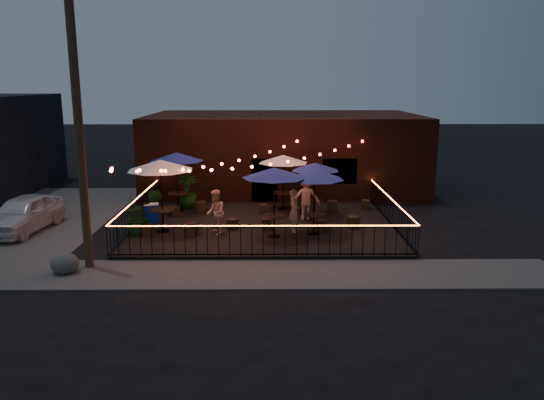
{
  "coord_description": "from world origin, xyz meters",
  "views": [
    {
      "loc": [
        0.17,
        -18.29,
        5.66
      ],
      "look_at": [
        0.32,
        2.1,
        1.11
      ],
      "focal_mm": 35.0,
      "sensor_mm": 36.0,
      "label": 1
    }
  ],
  "objects": [
    {
      "name": "potted_shrub_b",
      "position": [
        -4.54,
        2.99,
        0.77
      ],
      "size": [
        0.81,
        0.72,
        1.24
      ],
      "primitive_type": "imported",
      "rotation": [
        0.0,
        0.0,
        -0.29
      ],
      "color": "#163A12",
      "rests_on": "patio"
    },
    {
      "name": "potted_shrub_c",
      "position": [
        -3.45,
        4.83,
        0.91
      ],
      "size": [
        1.03,
        1.03,
        1.52
      ],
      "primitive_type": "imported",
      "rotation": [
        0.0,
        0.0,
        0.24
      ],
      "color": "#16340F",
      "rests_on": "patio"
    },
    {
      "name": "utility_pole",
      "position": [
        -5.4,
        -2.6,
        4.0
      ],
      "size": [
        0.26,
        0.26,
        8.0
      ],
      "primitive_type": "cylinder",
      "color": "#3D2B19",
      "rests_on": "ground"
    },
    {
      "name": "ground",
      "position": [
        0.0,
        0.0,
        0.0
      ],
      "size": [
        110.0,
        110.0,
        0.0
      ],
      "primitive_type": "plane",
      "color": "black",
      "rests_on": "ground"
    },
    {
      "name": "fence_left",
      "position": [
        -5.0,
        2.0,
        0.66
      ],
      "size": [
        0.04,
        8.0,
        1.04
      ],
      "rotation": [
        0.0,
        0.0,
        1.57
      ],
      "color": "black",
      "rests_on": "patio"
    },
    {
      "name": "sidewalk",
      "position": [
        0.0,
        -3.25,
        0.03
      ],
      "size": [
        18.0,
        2.5,
        0.05
      ],
      "primitive_type": "cube",
      "color": "#45423F",
      "rests_on": "ground"
    },
    {
      "name": "bistro_chair_2",
      "position": [
        -3.75,
        3.35,
        0.35
      ],
      "size": [
        0.46,
        0.46,
        0.41
      ],
      "primitive_type": "cube",
      "rotation": [
        0.0,
        0.0,
        0.42
      ],
      "color": "black",
      "rests_on": "patio"
    },
    {
      "name": "fence_front",
      "position": [
        0.0,
        -2.0,
        0.66
      ],
      "size": [
        10.0,
        0.04,
        1.04
      ],
      "color": "black",
      "rests_on": "patio"
    },
    {
      "name": "bistro_chair_5",
      "position": [
        0.11,
        1.29,
        0.36
      ],
      "size": [
        0.38,
        0.38,
        0.42
      ],
      "primitive_type": "cube",
      "rotation": [
        0.0,
        0.0,
        3.22
      ],
      "color": "black",
      "rests_on": "patio"
    },
    {
      "name": "bistro_chair_7",
      "position": [
        1.33,
        4.36,
        0.37
      ],
      "size": [
        0.41,
        0.41,
        0.43
      ],
      "primitive_type": "cube",
      "rotation": [
        0.0,
        0.0,
        3.03
      ],
      "color": "black",
      "rests_on": "patio"
    },
    {
      "name": "patio",
      "position": [
        0.0,
        2.0,
        0.07
      ],
      "size": [
        10.0,
        8.0,
        0.15
      ],
      "primitive_type": "cube",
      "color": "black",
      "rests_on": "ground"
    },
    {
      "name": "car_white",
      "position": [
        -9.29,
        1.61,
        0.7
      ],
      "size": [
        2.11,
        4.26,
        1.39
      ],
      "primitive_type": "imported",
      "rotation": [
        0.0,
        0.0,
        -0.12
      ],
      "color": "white",
      "rests_on": "ground"
    },
    {
      "name": "cafe_table_4",
      "position": [
        1.85,
        0.64,
        2.35
      ],
      "size": [
        2.75,
        2.75,
        2.41
      ],
      "rotation": [
        0.0,
        0.0,
        -0.31
      ],
      "color": "black",
      "rests_on": "patio"
    },
    {
      "name": "boulder",
      "position": [
        -5.95,
        -3.15,
        0.34
      ],
      "size": [
        1.03,
        0.94,
        0.68
      ],
      "primitive_type": "ellipsoid",
      "rotation": [
        0.0,
        0.0,
        0.26
      ],
      "color": "#4E4E49",
      "rests_on": "ground"
    },
    {
      "name": "cafe_table_5",
      "position": [
        2.12,
        3.42,
        2.19
      ],
      "size": [
        2.56,
        2.56,
        2.24
      ],
      "rotation": [
        0.0,
        0.0,
        0.32
      ],
      "color": "black",
      "rests_on": "patio"
    },
    {
      "name": "cooler",
      "position": [
        -4.5,
        2.3,
        0.54
      ],
      "size": [
        0.64,
        0.5,
        0.77
      ],
      "rotation": [
        0.0,
        0.0,
        0.15
      ],
      "color": "#0925B1",
      "rests_on": "patio"
    },
    {
      "name": "brick_building",
      "position": [
        1.0,
        9.99,
        2.0
      ],
      "size": [
        14.0,
        8.0,
        4.0
      ],
      "color": "#33150D",
      "rests_on": "ground"
    },
    {
      "name": "bistro_chair_1",
      "position": [
        -2.65,
        0.4,
        0.39
      ],
      "size": [
        0.51,
        0.51,
        0.48
      ],
      "primitive_type": "cube",
      "rotation": [
        0.0,
        0.0,
        2.85
      ],
      "color": "black",
      "rests_on": "patio"
    },
    {
      "name": "fence_right",
      "position": [
        5.0,
        2.0,
        0.66
      ],
      "size": [
        0.04,
        8.0,
        1.04
      ],
      "rotation": [
        0.0,
        0.0,
        1.57
      ],
      "color": "black",
      "rests_on": "patio"
    },
    {
      "name": "potted_shrub_a",
      "position": [
        -4.6,
        0.68,
        0.81
      ],
      "size": [
        1.24,
        1.09,
        1.31
      ],
      "primitive_type": "imported",
      "rotation": [
        0.0,
        0.0,
        0.06
      ],
      "color": "#16340D",
      "rests_on": "patio"
    },
    {
      "name": "patron_b",
      "position": [
        -1.76,
        0.6,
        0.98
      ],
      "size": [
        0.77,
        0.91,
        1.67
      ],
      "primitive_type": "imported",
      "rotation": [
        0.0,
        0.0,
        -1.38
      ],
      "color": "beige",
      "rests_on": "patio"
    },
    {
      "name": "festoon_lights",
      "position": [
        -1.01,
        1.7,
        2.52
      ],
      "size": [
        10.02,
        8.72,
        1.32
      ],
      "color": "#FF351D",
      "rests_on": "ground"
    },
    {
      "name": "bistro_chair_4",
      "position": [
        -1.2,
        1.29,
        0.35
      ],
      "size": [
        0.44,
        0.44,
        0.4
      ],
      "primitive_type": "cube",
      "rotation": [
        0.0,
        0.0,
        -0.41
      ],
      "color": "black",
      "rests_on": "patio"
    },
    {
      "name": "patron_c",
      "position": [
        1.69,
        2.7,
        1.09
      ],
      "size": [
        1.25,
        0.77,
        1.87
      ],
      "primitive_type": "imported",
      "rotation": [
        0.0,
        0.0,
        3.21
      ],
      "color": "tan",
      "rests_on": "patio"
    },
    {
      "name": "patron_a",
      "position": [
        1.14,
        0.91,
        0.96
      ],
      "size": [
        0.44,
        0.62,
        1.62
      ],
      "primitive_type": "imported",
      "rotation": [
        0.0,
        0.0,
        1.66
      ],
      "color": "tan",
      "rests_on": "patio"
    },
    {
      "name": "bistro_chair_10",
      "position": [
        2.95,
        4.09,
        0.39
      ],
      "size": [
        0.41,
        0.41,
        0.47
      ],
      "primitive_type": "cube",
      "rotation": [
        0.0,
        0.0,
        -0.03
      ],
      "color": "black",
      "rests_on": "patio"
    },
    {
      "name": "bistro_chair_9",
      "position": [
        3.44,
        1.38,
        0.39
      ],
      "size": [
        0.49,
        0.49,
        0.47
      ],
      "primitive_type": "cube",
      "rotation": [
        0.0,
        0.0,
        3.42
      ],
      "color": "black",
      "rests_on": "patio"
    },
    {
      "name": "cafe_table_3",
      "position": [
        0.82,
        4.58,
        2.35
      ],
      "size": [
        2.62,
        2.62,
        2.41
      ],
      "rotation": [
        0.0,
        0.0,
        0.23
      ],
      "color": "black",
      "rests_on": "patio"
    },
    {
      "name": "bistro_chair_3",
      "position": [
        -2.73,
        3.99,
        0.39
      ],
      "size": [
        0.5,
        0.5,
        0.48
      ],
      "primitive_type": "cube",
      "rotation": [
        0.0,
        0.0,
        3.44
      ],
      "color": "black",
      "rests_on": "patio"
    },
    {
      "name": "cafe_table_1",
      "position": [
        -3.76,
        4.28,
        2.5
      ],
      "size": [
        2.69,
        2.69,
        2.57
      ],
      "rotation": [
        0.0,
        0.0,
        0.17
      ],
      "color": "black",
      "rests_on": "patio"
    },
    {
      "name": "bistro_chair_0",
      "position": [
        -4.31,
        0.49,
        0.36
      ],
      "size": [
        0.46,
        0.46,
        0.43
      ],
      "primitive_type": "cube",
      "rotation": [
        0.0,
        0.0,
        0.35
      ],
      "color": "black",
      "rests_on": "patio"
    },
    {
      "name": "bistro_chair_6",
      "position": [
        -0.06,
        3.73,
        0.35
      ],
      "size": [
        0.37,
        0.37,
        0.4
      ],
      "primitive_type": "cube",
      "rotation": [
        0.0,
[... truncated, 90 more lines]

